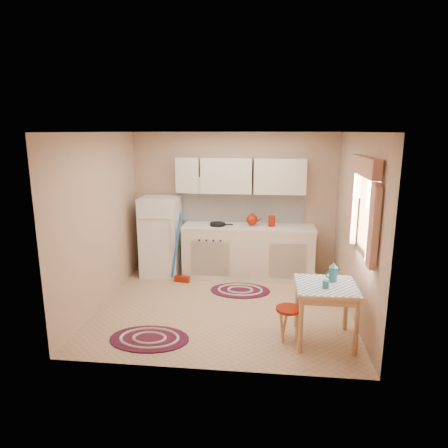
# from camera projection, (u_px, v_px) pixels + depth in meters

# --- Properties ---
(room_shell) EXTENTS (3.64, 3.60, 2.52)m
(room_shell) POSITION_uv_depth(u_px,v_px,m) (236.00, 197.00, 5.71)
(room_shell) COLOR tan
(room_shell) RESTS_ON ground
(fridge) EXTENTS (0.65, 0.60, 1.40)m
(fridge) POSITION_uv_depth(u_px,v_px,m) (161.00, 236.00, 7.05)
(fridge) COLOR white
(fridge) RESTS_ON ground
(broom) EXTENTS (0.30, 0.17, 1.20)m
(broom) POSITION_uv_depth(u_px,v_px,m) (181.00, 248.00, 6.68)
(broom) COLOR blue
(broom) RESTS_ON ground
(base_cabinets) EXTENTS (2.25, 0.60, 0.88)m
(base_cabinets) POSITION_uv_depth(u_px,v_px,m) (248.00, 252.00, 6.99)
(base_cabinets) COLOR beige
(base_cabinets) RESTS_ON ground
(countertop) EXTENTS (2.27, 0.62, 0.04)m
(countertop) POSITION_uv_depth(u_px,v_px,m) (248.00, 227.00, 6.88)
(countertop) COLOR silver
(countertop) RESTS_ON base_cabinets
(frying_pan) EXTENTS (0.29, 0.29, 0.05)m
(frying_pan) POSITION_uv_depth(u_px,v_px,m) (217.00, 224.00, 6.88)
(frying_pan) COLOR black
(frying_pan) RESTS_ON countertop
(red_kettle) EXTENTS (0.24, 0.22, 0.22)m
(red_kettle) POSITION_uv_depth(u_px,v_px,m) (252.00, 220.00, 6.85)
(red_kettle) COLOR maroon
(red_kettle) RESTS_ON countertop
(red_canister) EXTENTS (0.15, 0.15, 0.16)m
(red_canister) POSITION_uv_depth(u_px,v_px,m) (272.00, 222.00, 6.82)
(red_canister) COLOR maroon
(red_canister) RESTS_ON countertop
(table) EXTENTS (0.72, 0.72, 0.72)m
(table) POSITION_uv_depth(u_px,v_px,m) (325.00, 313.00, 4.83)
(table) COLOR #E3A971
(table) RESTS_ON ground
(stool) EXTENTS (0.38, 0.38, 0.42)m
(stool) POSITION_uv_depth(u_px,v_px,m) (288.00, 324.00, 4.89)
(stool) COLOR maroon
(stool) RESTS_ON ground
(coffee_pot) EXTENTS (0.15, 0.14, 0.25)m
(coffee_pot) POSITION_uv_depth(u_px,v_px,m) (333.00, 272.00, 4.83)
(coffee_pot) COLOR #2A6E82
(coffee_pot) RESTS_ON table
(mug) EXTENTS (0.10, 0.10, 0.10)m
(mug) POSITION_uv_depth(u_px,v_px,m) (326.00, 285.00, 4.64)
(mug) COLOR #2A6E82
(mug) RESTS_ON table
(rug_center) EXTENTS (0.97, 0.65, 0.02)m
(rug_center) POSITION_uv_depth(u_px,v_px,m) (240.00, 290.00, 6.43)
(rug_center) COLOR maroon
(rug_center) RESTS_ON ground
(rug_left) EXTENTS (1.00, 0.67, 0.02)m
(rug_left) POSITION_uv_depth(u_px,v_px,m) (149.00, 339.00, 4.93)
(rug_left) COLOR maroon
(rug_left) RESTS_ON ground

